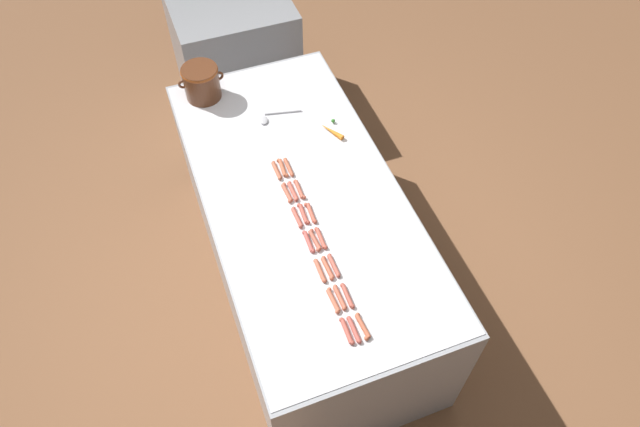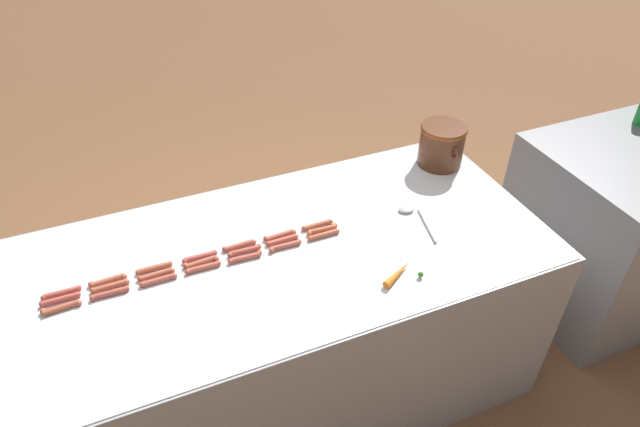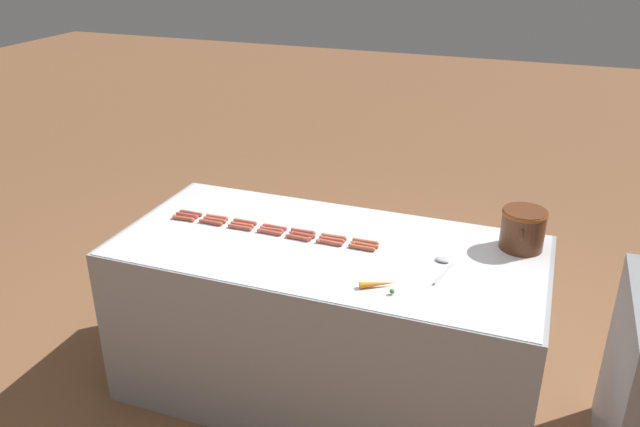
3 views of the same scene
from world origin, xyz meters
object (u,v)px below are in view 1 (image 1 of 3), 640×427
Objects in this scene: hot_dog_20 at (289,167)px; hot_dog_14 at (362,326)px; hot_dog_8 at (340,297)px; hot_dog_0 at (347,331)px; carrot at (331,130)px; hot_dog_6 at (277,171)px; bean_pot at (201,81)px; hot_dog_13 at (282,168)px; hot_dog_1 at (333,300)px; serving_spoon at (270,118)px; back_cabinet at (234,51)px; hot_dog_2 at (320,271)px; hot_dog_17 at (321,238)px; hot_dog_16 at (334,265)px; hot_dog_19 at (299,189)px; hot_dog_11 at (303,214)px; hot_dog_9 at (328,268)px; hot_dog_12 at (293,191)px; hot_dog_10 at (315,240)px; hot_dog_18 at (310,213)px; hot_dog_7 at (354,330)px; hot_dog_4 at (297,217)px; hot_dog_15 at (347,296)px; hot_dog_3 at (309,242)px; hot_dog_5 at (287,193)px.

hot_dog_14 is at bearing -89.71° from hot_dog_20.
hot_dog_0 is at bearing -101.11° from hot_dog_8.
hot_dog_6 is at bearing -155.38° from carrot.
bean_pot is (-0.26, 1.60, 0.10)m from hot_dog_8.
hot_dog_1 is at bearing -92.39° from hot_dog_13.
serving_spoon is 1.60× the size of carrot.
back_cabinet is 2.41m from hot_dog_2.
hot_dog_6 is 1.00× the size of hot_dog_17.
hot_dog_1 is 1.00× the size of hot_dog_16.
hot_dog_1 is 1.00× the size of hot_dog_14.
hot_dog_0 is 1.02m from hot_dog_20.
hot_dog_2 is 0.95m from carrot.
hot_dog_19 is at bearing 81.90° from hot_dog_2.
hot_dog_1 is 0.86m from hot_dog_6.
serving_spoon is (0.09, 1.43, -0.00)m from hot_dog_0.
hot_dog_2 is 0.53× the size of serving_spoon.
hot_dog_0 is at bearing -97.59° from hot_dog_17.
hot_dog_11 and hot_dog_13 have the same top height.
hot_dog_9 and hot_dog_12 have the same top height.
hot_dog_18 is (0.04, 0.17, 0.00)m from hot_dog_10.
hot_dog_7 is at bearing -88.09° from hot_dog_6.
hot_dog_9 is at bearing -92.87° from serving_spoon.
hot_dog_4 and hot_dog_12 have the same top height.
serving_spoon is (0.09, 0.41, -0.00)m from hot_dog_6.
hot_dog_14 is 1.00× the size of hot_dog_16.
hot_dog_10 is at bearing -89.91° from hot_dog_13.
hot_dog_8 is at bearing 103.16° from hot_dog_14.
hot_dog_0 is 0.17m from hot_dog_1.
hot_dog_4 is (-0.00, 0.51, 0.00)m from hot_dog_1.
hot_dog_8 is 1.00× the size of hot_dog_10.
hot_dog_15 is at bearing 77.60° from hot_dog_7.
carrot is (0.32, 1.04, 0.00)m from hot_dog_15.
serving_spoon is (0.02, 1.09, -0.00)m from hot_dog_16.
hot_dog_4 is (-0.16, -2.02, 0.44)m from back_cabinet.
hot_dog_1 is 1.00× the size of hot_dog_9.
hot_dog_0 is at bearing -101.72° from hot_dog_16.
hot_dog_10 reaches higher than serving_spoon.
hot_dog_4 is at bearing -94.58° from back_cabinet.
hot_dog_13 is at bearing 93.71° from hot_dog_17.
hot_dog_9 is at bearing 2.49° from hot_dog_2.
hot_dog_3 and hot_dog_20 have the same top height.
carrot is (0.32, 0.52, 0.00)m from hot_dog_18.
hot_dog_2 and hot_dog_9 have the same top height.
hot_dog_3 is 0.51m from hot_dog_6.
hot_dog_6 is 0.33m from hot_dog_11.
hot_dog_6 is (-0.16, -1.68, 0.44)m from back_cabinet.
hot_dog_10 is 1.00× the size of hot_dog_18.
hot_dog_15 is (-0.09, -2.54, 0.44)m from back_cabinet.
hot_dog_20 is at bearing 68.56° from hot_dog_5.
hot_dog_11 is at bearing -124.67° from carrot.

